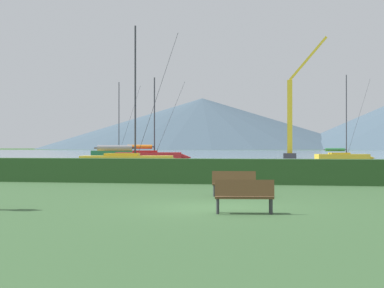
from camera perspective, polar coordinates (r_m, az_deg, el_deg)
The scene contains 11 objects.
ground_plane at distance 17.09m, azimuth 2.23°, elevation -6.52°, with size 1000.00×1000.00×0.00m, color #385B33.
harbor_water at distance 153.86m, azimuth 9.13°, elevation -0.94°, with size 320.00×246.00×0.00m, color gray.
hedge_line at distance 27.95m, azimuth 5.28°, elevation -2.80°, with size 80.00×1.20×1.25m, color #284C23.
sailboat_slip_0 at distance 44.28m, azimuth -6.46°, elevation -1.76°, with size 8.47×3.71×11.39m.
sailboat_slip_1 at distance 64.77m, azimuth -4.32°, elevation -1.27°, with size 8.87×3.94×9.85m.
sailboat_slip_7 at distance 92.25m, azimuth -7.79°, elevation -0.95°, with size 8.84×3.64×12.41m.
sailboat_slip_8 at distance 68.44m, azimuth 15.14°, elevation -1.30°, with size 7.19×3.34×10.35m.
park_bench_near_path at distance 20.94m, azimuth 4.30°, elevation -3.91°, with size 1.65×0.60×0.95m.
park_bench_under_tree at distance 15.59m, azimuth 5.36°, elevation -5.17°, with size 1.68×0.66×0.95m.
dock_crane at distance 89.60m, azimuth 10.12°, elevation 2.25°, with size 6.81×2.00×19.13m.
distant_hill_west_ridge at distance 410.97m, azimuth 1.06°, elevation 2.09°, with size 239.76×239.76×37.33m, color #425666.
Camera 1 is at (2.29, -16.83, 1.87)m, focal length 52.27 mm.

